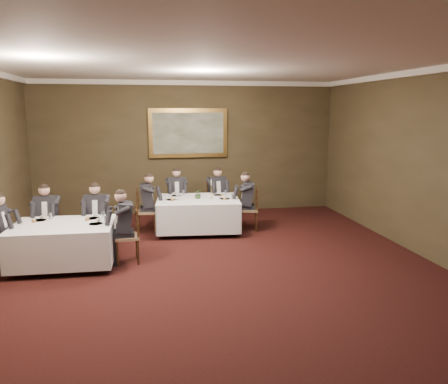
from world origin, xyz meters
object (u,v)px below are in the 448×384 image
object	(u,v)px
chair_main_backleft	(177,210)
chair_main_backright	(217,209)
table_main	(198,212)
candlestick	(211,191)
chair_sec_backleft	(49,237)
centerpiece	(198,193)
diner_main_backright	(217,201)
chair_sec_endright	(128,247)
chair_sec_backright	(98,235)
chair_main_endleft	(146,220)
diner_sec_backleft	(48,226)
table_second	(64,241)
diner_sec_backright	(97,224)
chair_main_endright	(249,218)
diner_main_backleft	(177,201)
painting	(188,133)
diner_main_endright	(249,208)
diner_main_endleft	(146,210)
diner_sec_endright	(127,235)

from	to	relation	value
chair_main_backleft	chair_main_backright	xyz separation A→B (m)	(0.99, -0.09, 0.00)
table_main	candlestick	bearing A→B (deg)	-10.51
chair_sec_backleft	centerpiece	size ratio (longest dim) A/B	4.13
chair_main_backleft	diner_main_backright	world-z (taller)	diner_main_backright
chair_sec_endright	chair_sec_backright	bearing A→B (deg)	29.10
chair_main_endleft	diner_sec_backleft	bearing A→B (deg)	-60.18
table_second	diner_sec_backleft	distance (m)	1.01
chair_main_backleft	diner_sec_backright	world-z (taller)	diner_sec_backright
chair_main_endright	diner_main_backleft	bearing A→B (deg)	67.82
diner_main_backright	diner_sec_backright	size ratio (longest dim) A/B	1.00
chair_main_backleft	painting	bearing A→B (deg)	-115.47
diner_main_endright	painting	world-z (taller)	painting
chair_main_backleft	chair_sec_backleft	distance (m)	3.27
table_main	chair_sec_backleft	world-z (taller)	chair_sec_backleft
chair_main_backleft	chair_sec_backright	distance (m)	2.59
diner_main_endleft	diner_sec_endright	size ratio (longest dim) A/B	1.00
table_second	diner_main_endleft	bearing A→B (deg)	52.89
diner_sec_backright	chair_sec_backright	bearing A→B (deg)	-90.00
chair_sec_backleft	diner_sec_backright	world-z (taller)	diner_sec_backright
chair_main_endleft	chair_sec_endright	bearing A→B (deg)	-8.60
centerpiece	chair_main_backleft	bearing A→B (deg)	113.03
chair_main_backleft	chair_main_endright	world-z (taller)	same
table_main	chair_sec_endright	distance (m)	2.40
table_main	diner_main_backright	distance (m)	1.07
table_main	diner_sec_backright	bearing A→B (deg)	-155.92
diner_main_endleft	candlestick	xyz separation A→B (m)	(1.46, -0.16, 0.42)
chair_main_endleft	table_second	bearing A→B (deg)	-35.62
diner_main_backright	table_main	bearing A→B (deg)	47.69
chair_main_endright	painting	world-z (taller)	painting
table_main	diner_sec_endright	bearing A→B (deg)	-129.42
diner_sec_backleft	chair_main_endleft	bearing A→B (deg)	-149.32
diner_main_endleft	diner_sec_backleft	bearing A→B (deg)	-60.34
centerpiece	diner_sec_backright	bearing A→B (deg)	-155.96
diner_main_backleft	chair_sec_backleft	bearing A→B (deg)	33.79
centerpiece	diner_main_backleft	bearing A→B (deg)	113.26
table_main	diner_sec_backleft	distance (m)	3.20
diner_main_endright	chair_sec_backright	size ratio (longest dim) A/B	1.35
chair_main_backright	diner_sec_endright	bearing A→B (deg)	43.50
table_second	candlestick	distance (m)	3.45
table_main	candlestick	size ratio (longest dim) A/B	4.39
table_main	centerpiece	xyz separation A→B (m)	(0.01, 0.00, 0.44)
diner_main_endleft	diner_sec_backleft	world-z (taller)	same
centerpiece	diner_main_endright	bearing A→B (deg)	-5.49
chair_sec_endright	painting	distance (m)	4.49
diner_sec_backright	chair_sec_endright	world-z (taller)	diner_sec_backright
chair_sec_backleft	diner_sec_endright	xyz separation A→B (m)	(1.54, -0.95, 0.23)
chair_main_backleft	centerpiece	xyz separation A→B (m)	(0.42, -0.99, 0.60)
chair_main_backleft	chair_sec_backleft	size ratio (longest dim) A/B	1.00
diner_main_endright	chair_main_backleft	bearing A→B (deg)	67.41
table_second	chair_main_endleft	size ratio (longest dim) A/B	1.79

